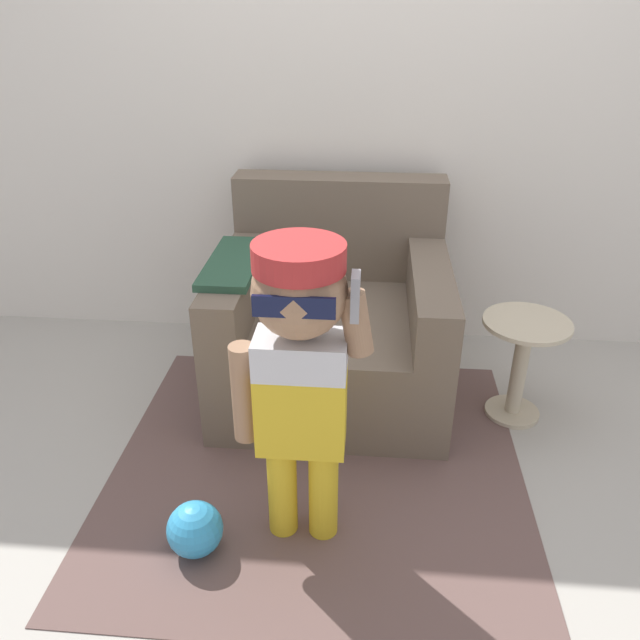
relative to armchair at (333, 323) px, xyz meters
The scene contains 7 objects.
ground_plane 0.38m from the armchair, 49.21° to the right, with size 10.00×10.00×0.00m, color #ADA89E.
wall_back 1.13m from the armchair, 73.85° to the left, with size 10.00×0.05×2.60m.
armchair is the anchor object (origin of this frame).
person_child 0.99m from the armchair, 92.48° to the right, with size 0.42×0.31×1.02m.
side_table 0.80m from the armchair, 13.62° to the right, with size 0.35×0.35×0.45m.
rug 0.67m from the armchair, 91.64° to the right, with size 1.54×1.50×0.01m.
toy_ball 1.11m from the armchair, 109.87° to the right, with size 0.18×0.18×0.18m.
Camera 1 is at (0.00, -2.25, 1.61)m, focal length 35.00 mm.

